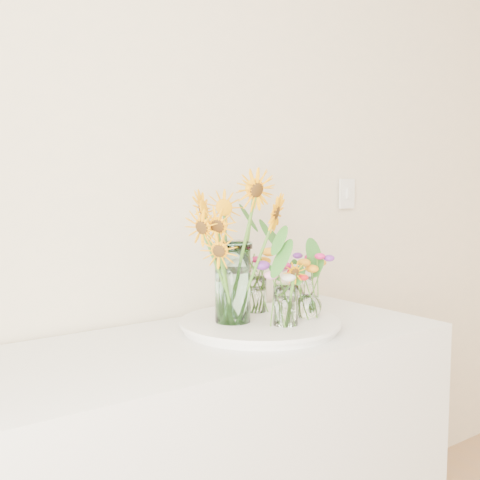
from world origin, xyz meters
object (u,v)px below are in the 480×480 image
Objects in this scene: small_vase_b at (307,298)px; small_vase_a at (286,306)px; tray at (260,326)px; small_vase_c at (256,295)px; mason_jar at (233,283)px.

small_vase_a is at bearing -162.16° from small_vase_b.
tray is 0.14m from small_vase_c.
small_vase_b reaches higher than tray.
small_vase_a is 1.03× the size of small_vase_c.
small_vase_a is (0.02, -0.09, 0.08)m from tray.
mason_jar is at bearing 129.27° from small_vase_a.
small_vase_b is at bearing -20.19° from tray.
mason_jar is 1.89× the size of small_vase_b.
small_vase_b reaches higher than small_vase_a.
small_vase_b is at bearing -62.60° from small_vase_c.
tray is at bearing 103.49° from small_vase_a.
small_vase_c is at bearing 117.40° from small_vase_b.
tray is 0.17m from small_vase_b.
small_vase_a is 0.95× the size of small_vase_b.
mason_jar reaches higher than small_vase_c.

